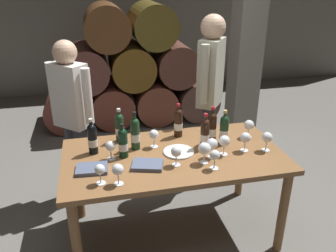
{
  "coord_description": "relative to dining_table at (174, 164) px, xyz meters",
  "views": [
    {
      "loc": [
        -0.57,
        -2.27,
        2.04
      ],
      "look_at": [
        0.0,
        0.2,
        0.91
      ],
      "focal_mm": 36.63,
      "sensor_mm": 36.0,
      "label": 1
    }
  ],
  "objects": [
    {
      "name": "wine_glass_3",
      "position": [
        0.23,
        -0.28,
        0.2
      ],
      "size": [
        0.07,
        0.07,
        0.15
      ],
      "color": "white",
      "rests_on": "dining_table"
    },
    {
      "name": "wine_glass_10",
      "position": [
        -0.02,
        -0.17,
        0.2
      ],
      "size": [
        0.08,
        0.08,
        0.15
      ],
      "color": "white",
      "rests_on": "dining_table"
    },
    {
      "name": "wine_glass_0",
      "position": [
        0.37,
        -0.1,
        0.2
      ],
      "size": [
        0.09,
        0.09,
        0.16
      ],
      "color": "white",
      "rests_on": "dining_table"
    },
    {
      "name": "cellar_back_wall",
      "position": [
        0.0,
        4.2,
        0.73
      ],
      "size": [
        10.0,
        0.24,
        2.8
      ],
      "primitive_type": "cube",
      "color": "slate",
      "rests_on": "ground_plane"
    },
    {
      "name": "wine_bottle_5",
      "position": [
        -0.6,
        0.15,
        0.22
      ],
      "size": [
        0.07,
        0.07,
        0.29
      ],
      "color": "black",
      "rests_on": "dining_table"
    },
    {
      "name": "wine_glass_8",
      "position": [
        -0.13,
        0.15,
        0.2
      ],
      "size": [
        0.08,
        0.08,
        0.15
      ],
      "color": "white",
      "rests_on": "dining_table"
    },
    {
      "name": "serving_plate",
      "position": [
        0.04,
        0.01,
        0.1
      ],
      "size": [
        0.24,
        0.24,
        0.01
      ],
      "primitive_type": "cylinder",
      "color": "white",
      "rests_on": "dining_table"
    },
    {
      "name": "wine_glass_11",
      "position": [
        -0.46,
        -0.33,
        0.2
      ],
      "size": [
        0.08,
        0.08,
        0.15
      ],
      "color": "white",
      "rests_on": "dining_table"
    },
    {
      "name": "wine_bottle_6",
      "position": [
        0.26,
        0.04,
        0.22
      ],
      "size": [
        0.07,
        0.07,
        0.3
      ],
      "color": "black",
      "rests_on": "dining_table"
    },
    {
      "name": "wine_glass_4",
      "position": [
        0.18,
        -0.18,
        0.21
      ],
      "size": [
        0.09,
        0.09,
        0.16
      ],
      "color": "white",
      "rests_on": "dining_table"
    },
    {
      "name": "wine_bottle_2",
      "position": [
        0.44,
        0.08,
        0.22
      ],
      "size": [
        0.07,
        0.07,
        0.3
      ],
      "color": "#19381E",
      "rests_on": "dining_table"
    },
    {
      "name": "wine_bottle_3",
      "position": [
        -0.38,
        0.32,
        0.22
      ],
      "size": [
        0.07,
        0.07,
        0.29
      ],
      "color": "#19381E",
      "rests_on": "dining_table"
    },
    {
      "name": "dining_table",
      "position": [
        0.0,
        0.0,
        0.0
      ],
      "size": [
        1.7,
        0.9,
        0.76
      ],
      "color": "brown",
      "rests_on": "ground_plane"
    },
    {
      "name": "wine_bottle_7",
      "position": [
        -0.28,
        0.15,
        0.23
      ],
      "size": [
        0.07,
        0.07,
        0.31
      ],
      "color": "#19381E",
      "rests_on": "dining_table"
    },
    {
      "name": "stone_pillar",
      "position": [
        1.3,
        1.6,
        0.63
      ],
      "size": [
        0.32,
        0.32,
        2.6
      ],
      "primitive_type": "cube",
      "color": "slate",
      "rests_on": "ground_plane"
    },
    {
      "name": "barrel_stack",
      "position": [
        -0.0,
        2.6,
        0.06
      ],
      "size": [
        2.49,
        0.9,
        1.69
      ],
      "color": "brown",
      "rests_on": "ground_plane"
    },
    {
      "name": "wine_glass_6",
      "position": [
        -0.57,
        -0.29,
        0.19
      ],
      "size": [
        0.07,
        0.07,
        0.14
      ],
      "color": "white",
      "rests_on": "dining_table"
    },
    {
      "name": "leather_ledger",
      "position": [
        -0.23,
        -0.14,
        0.11
      ],
      "size": [
        0.26,
        0.22,
        0.03
      ],
      "primitive_type": "cube",
      "rotation": [
        0.0,
        0.0,
        -0.29
      ],
      "color": "#4C5670",
      "rests_on": "dining_table"
    },
    {
      "name": "wine_glass_9",
      "position": [
        -0.48,
        0.02,
        0.2
      ],
      "size": [
        0.07,
        0.07,
        0.15
      ],
      "color": "white",
      "rests_on": "dining_table"
    },
    {
      "name": "wine_glass_5",
      "position": [
        0.69,
        0.14,
        0.2
      ],
      "size": [
        0.08,
        0.08,
        0.16
      ],
      "color": "white",
      "rests_on": "dining_table"
    },
    {
      "name": "wine_glass_2",
      "position": [
        0.26,
        -0.12,
        0.2
      ],
      "size": [
        0.09,
        0.09,
        0.16
      ],
      "color": "white",
      "rests_on": "dining_table"
    },
    {
      "name": "wine_bottle_1",
      "position": [
        -0.38,
        0.04,
        0.21
      ],
      "size": [
        0.07,
        0.07,
        0.27
      ],
      "color": "black",
      "rests_on": "dining_table"
    },
    {
      "name": "wine_glass_1",
      "position": [
        0.55,
        -0.07,
        0.2
      ],
      "size": [
        0.08,
        0.08,
        0.16
      ],
      "color": "white",
      "rests_on": "dining_table"
    },
    {
      "name": "ground_plane",
      "position": [
        0.0,
        0.0,
        -0.67
      ],
      "size": [
        14.0,
        14.0,
        0.0
      ],
      "primitive_type": "plane",
      "color": "#66635E"
    },
    {
      "name": "wine_glass_7",
      "position": [
        0.72,
        -0.11,
        0.2
      ],
      "size": [
        0.08,
        0.08,
        0.16
      ],
      "color": "white",
      "rests_on": "dining_table"
    },
    {
      "name": "wine_bottle_0",
      "position": [
        0.35,
        0.11,
        0.23
      ],
      "size": [
        0.07,
        0.07,
        0.32
      ],
      "color": "black",
      "rests_on": "dining_table"
    },
    {
      "name": "wine_bottle_4",
      "position": [
        0.11,
        0.3,
        0.22
      ],
      "size": [
        0.07,
        0.07,
        0.3
      ],
      "color": "black",
      "rests_on": "dining_table"
    },
    {
      "name": "taster_seated_left",
      "position": [
        -0.77,
        0.72,
        0.25
      ],
      "size": [
        0.38,
        0.36,
        1.54
      ],
      "color": "#383842",
      "rests_on": "ground_plane"
    },
    {
      "name": "sommelier_presenting",
      "position": [
        0.55,
        0.75,
        0.37
      ],
      "size": [
        0.33,
        0.42,
        1.72
      ],
      "color": "#383842",
      "rests_on": "ground_plane"
    },
    {
      "name": "tasting_notebook",
      "position": [
        -0.63,
        -0.11,
        0.11
      ],
      "size": [
        0.23,
        0.18,
        0.03
      ],
      "primitive_type": "cube",
      "rotation": [
        0.0,
        0.0,
        -0.08
      ],
      "color": "#4C5670",
      "rests_on": "dining_table"
    }
  ]
}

